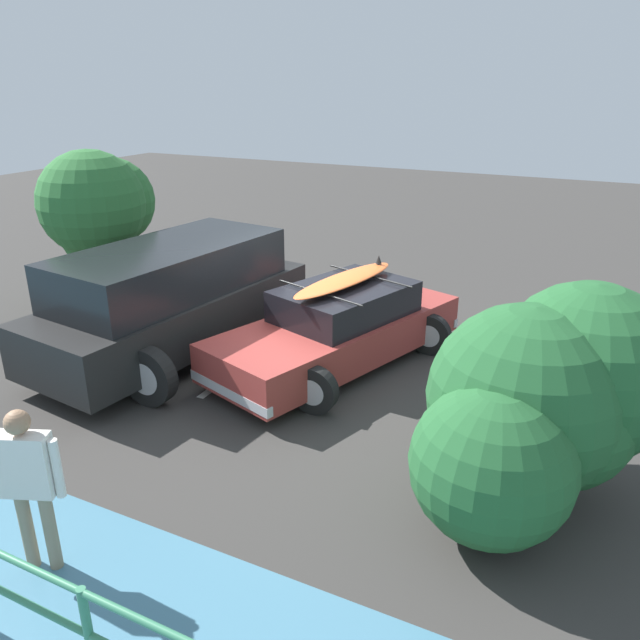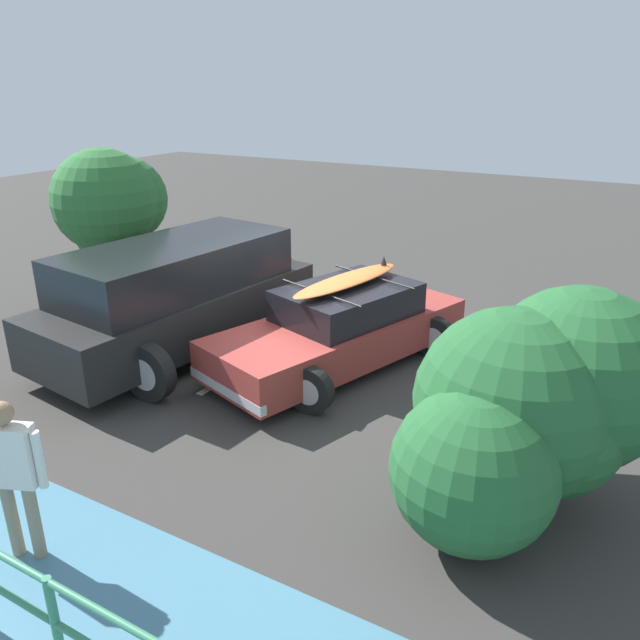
{
  "view_description": "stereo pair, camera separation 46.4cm",
  "coord_description": "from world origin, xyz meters",
  "views": [
    {
      "loc": [
        -4.17,
        8.0,
        4.23
      ],
      "look_at": [
        -0.47,
        0.46,
        0.95
      ],
      "focal_mm": 35.0,
      "sensor_mm": 36.0,
      "label": 1
    },
    {
      "loc": [
        -4.59,
        7.79,
        4.23
      ],
      "look_at": [
        -0.47,
        0.46,
        0.95
      ],
      "focal_mm": 35.0,
      "sensor_mm": 36.0,
      "label": 2
    }
  ],
  "objects": [
    {
      "name": "ground_plane",
      "position": [
        0.0,
        0.0,
        -0.01
      ],
      "size": [
        44.0,
        44.0,
        0.02
      ],
      "primitive_type": "cube",
      "color": "#383533",
      "rests_on": "ground"
    },
    {
      "name": "parking_stripe",
      "position": [
        0.8,
        -0.14,
        0.0
      ],
      "size": [
        0.12,
        3.78,
        0.0
      ],
      "primitive_type": "cube",
      "rotation": [
        0.0,
        0.0,
        1.57
      ],
      "color": "silver",
      "rests_on": "ground"
    },
    {
      "name": "sedan_car",
      "position": [
        -0.48,
        -0.18,
        0.6
      ],
      "size": [
        3.05,
        4.64,
        1.53
      ],
      "color": "#9E3833",
      "rests_on": "ground"
    },
    {
      "name": "suv_car",
      "position": [
        2.06,
        0.62,
        0.94
      ],
      "size": [
        3.06,
        5.1,
        1.82
      ],
      "color": "black",
      "rests_on": "ground"
    },
    {
      "name": "person_bystander",
      "position": [
        0.13,
        5.03,
        0.98
      ],
      "size": [
        0.59,
        0.35,
        1.63
      ],
      "color": "gray",
      "rests_on": "ground"
    },
    {
      "name": "bush_near_left",
      "position": [
        -3.71,
        2.07,
        1.1
      ],
      "size": [
        2.44,
        3.04,
        2.41
      ],
      "color": "#4C3828",
      "rests_on": "ground"
    },
    {
      "name": "bush_near_right",
      "position": [
        4.62,
        -0.51,
        1.91
      ],
      "size": [
        2.35,
        2.34,
        3.07
      ],
      "color": "#4C3828",
      "rests_on": "ground"
    }
  ]
}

